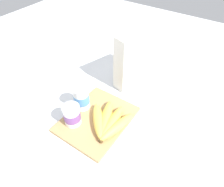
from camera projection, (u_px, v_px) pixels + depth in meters
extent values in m
plane|color=white|center=(97.00, 120.00, 0.78)|extent=(2.40, 2.40, 0.00)
cube|color=tan|center=(97.00, 119.00, 0.78)|extent=(0.29, 0.23, 0.01)
cube|color=white|center=(138.00, 59.00, 0.87)|extent=(0.22, 0.13, 0.25)
cylinder|color=white|center=(72.00, 115.00, 0.73)|extent=(0.06, 0.06, 0.08)
cylinder|color=#7A4C99|center=(72.00, 115.00, 0.73)|extent=(0.06, 0.06, 0.04)
cylinder|color=silver|center=(70.00, 108.00, 0.70)|extent=(0.06, 0.06, 0.00)
cylinder|color=white|center=(82.00, 98.00, 0.79)|extent=(0.06, 0.06, 0.09)
cylinder|color=#5193D1|center=(82.00, 98.00, 0.79)|extent=(0.06, 0.06, 0.04)
cylinder|color=silver|center=(80.00, 89.00, 0.75)|extent=(0.06, 0.06, 0.00)
ellipsoid|color=#EDC84E|center=(118.00, 125.00, 0.73)|extent=(0.17, 0.07, 0.03)
ellipsoid|color=#EDC84E|center=(112.00, 122.00, 0.74)|extent=(0.17, 0.05, 0.03)
ellipsoid|color=#EDC84E|center=(106.00, 119.00, 0.75)|extent=(0.18, 0.11, 0.03)
ellipsoid|color=#EDC84E|center=(98.00, 120.00, 0.74)|extent=(0.15, 0.14, 0.04)
cylinder|color=brown|center=(101.00, 140.00, 0.69)|extent=(0.01, 0.01, 0.02)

